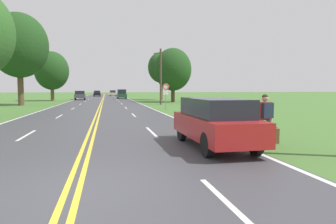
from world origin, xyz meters
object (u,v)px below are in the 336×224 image
at_px(tree_left_verge, 161,68).
at_px(car_black_van_mid_far, 97,93).
at_px(traffic_sign, 166,90).
at_px(fire_hydrant, 220,115).
at_px(car_red_suv_nearest, 214,121).
at_px(car_dark_grey_suv_approaching, 80,95).
at_px(tree_right_cluster, 173,70).
at_px(car_champagne_van_receding, 113,93).
at_px(tree_far_back, 52,71).
at_px(car_dark_green_van_mid_near, 122,94).
at_px(tree_behind_sign, 19,46).
at_px(hitchhiker_person, 265,114).
at_px(suitcase, 273,136).

bearing_deg(tree_left_verge, car_black_van_mid_far, 111.41).
bearing_deg(car_black_van_mid_far, traffic_sign, -172.01).
relative_size(fire_hydrant, car_red_suv_nearest, 0.17).
bearing_deg(car_black_van_mid_far, car_dark_grey_suv_approaching, 175.12).
xyz_separation_m(tree_right_cluster, car_red_suv_nearest, (-6.41, -35.07, -4.06)).
xyz_separation_m(tree_left_verge, car_champagne_van_receding, (-7.92, 37.58, -5.03)).
bearing_deg(car_champagne_van_receding, tree_left_verge, 14.73).
bearing_deg(tree_far_back, car_black_van_mid_far, 78.45).
bearing_deg(car_dark_green_van_mid_near, fire_hydrant, 3.40).
bearing_deg(traffic_sign, tree_behind_sign, 144.15).
relative_size(hitchhiker_person, car_black_van_mid_far, 0.38).
xyz_separation_m(hitchhiker_person, tree_right_cluster, (4.44, 34.90, 3.86)).
distance_m(tree_behind_sign, tree_right_cluster, 20.94).
relative_size(tree_left_verge, car_dark_grey_suv_approaching, 2.03).
distance_m(tree_left_verge, tree_behind_sign, 24.95).
bearing_deg(tree_far_back, car_champagne_van_receding, 73.88).
relative_size(hitchhiker_person, car_champagne_van_receding, 0.36).
xyz_separation_m(car_red_suv_nearest, car_champagne_van_receding, (-1.57, 81.96, -0.00)).
bearing_deg(car_dark_green_van_mid_near, tree_right_cluster, 18.65).
height_order(car_red_suv_nearest, car_champagne_van_receding, car_champagne_van_receding).
bearing_deg(car_dark_grey_suv_approaching, car_champagne_van_receding, -13.99).
distance_m(fire_hydrant, traffic_sign, 11.26).
height_order(fire_hydrant, car_black_van_mid_far, car_black_van_mid_far).
distance_m(tree_far_back, car_black_van_mid_far, 32.64).
distance_m(suitcase, car_red_suv_nearest, 2.37).
bearing_deg(car_red_suv_nearest, tree_far_back, -164.41).
xyz_separation_m(tree_behind_sign, car_champagne_van_receding, (12.08, 52.45, -6.29)).
xyz_separation_m(suitcase, traffic_sign, (-0.32, 18.09, 1.61)).
height_order(traffic_sign, tree_left_verge, tree_left_verge).
height_order(tree_left_verge, car_black_van_mid_far, tree_left_verge).
bearing_deg(tree_far_back, suitcase, -71.45).
xyz_separation_m(fire_hydrant, car_champagne_van_receding, (-4.56, 74.85, 0.47)).
height_order(suitcase, tree_far_back, tree_far_back).
relative_size(fire_hydrant, car_dark_green_van_mid_near, 0.20).
xyz_separation_m(tree_far_back, car_red_suv_nearest, (12.50, -44.18, -4.19)).
bearing_deg(car_dark_green_van_mid_near, suitcase, 2.14).
bearing_deg(suitcase, car_dark_green_van_mid_near, 0.86).
bearing_deg(tree_far_back, car_dark_grey_suv_approaching, 48.40).
distance_m(traffic_sign, tree_left_verge, 26.82).
bearing_deg(tree_behind_sign, car_black_van_mid_far, 80.65).
xyz_separation_m(suitcase, car_dark_green_van_mid_near, (-2.65, 54.28, 0.71)).
relative_size(suitcase, car_champagne_van_receding, 0.12).
distance_m(fire_hydrant, car_champagne_van_receding, 74.99).
relative_size(hitchhiker_person, tree_right_cluster, 0.22).
relative_size(hitchhiker_person, car_dark_green_van_mid_near, 0.44).
height_order(hitchhiker_person, fire_hydrant, hitchhiker_person).
distance_m(tree_left_verge, car_dark_grey_suv_approaching, 16.17).
xyz_separation_m(car_red_suv_nearest, car_dark_grey_suv_approaching, (-8.38, 48.82, 0.02)).
distance_m(car_dark_green_van_mid_near, car_black_van_mid_far, 22.21).
height_order(fire_hydrant, tree_left_verge, tree_left_verge).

